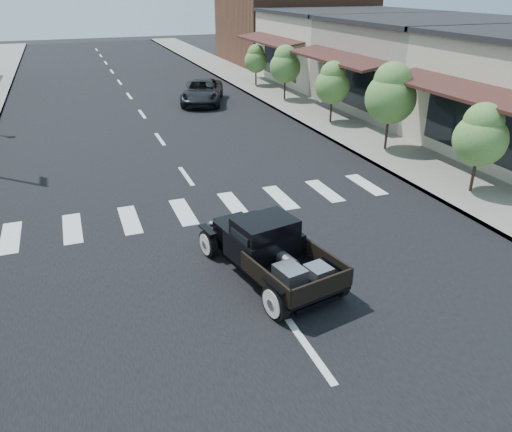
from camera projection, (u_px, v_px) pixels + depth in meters
name	position (u px, v px, depth m)	size (l,w,h in m)	color
ground	(254.00, 273.00, 11.98)	(120.00, 120.00, 0.00)	black
road	(149.00, 123.00, 24.69)	(14.00, 80.00, 0.02)	black
road_markings	(169.00, 153.00, 20.46)	(12.00, 60.00, 0.06)	silver
sidewalk_right	(304.00, 108.00, 27.37)	(3.00, 80.00, 0.15)	gray
storefront_mid	(431.00, 66.00, 26.83)	(10.00, 9.00, 4.50)	#9D9384
storefront_far	(346.00, 48.00, 34.46)	(10.00, 9.00, 4.50)	beige
far_building_right	(293.00, 19.00, 42.57)	(11.00, 10.00, 7.00)	brown
small_tree_a	(478.00, 150.00, 15.70)	(1.67, 1.67, 2.78)	#4F7C39
small_tree_b	(389.00, 108.00, 19.72)	(2.00, 2.00, 3.33)	#4F7C39
small_tree_c	(332.00, 93.00, 23.81)	(1.67, 1.67, 2.78)	#4F7C39
small_tree_d	(285.00, 74.00, 28.53)	(1.76, 1.76, 2.93)	#4F7C39
small_tree_e	(256.00, 66.00, 32.64)	(1.50, 1.50, 2.50)	#4F7C39
hotrod_pickup	(269.00, 249.00, 11.53)	(1.95, 4.17, 1.45)	black
second_car	(202.00, 92.00, 28.56)	(2.16, 4.69, 1.30)	black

